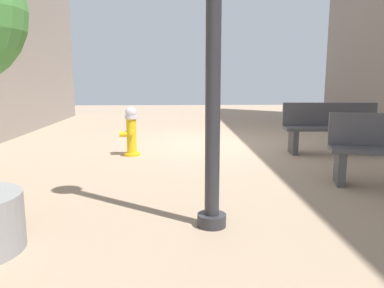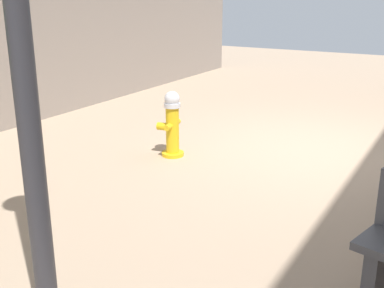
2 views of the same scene
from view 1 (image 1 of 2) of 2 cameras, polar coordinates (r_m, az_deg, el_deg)
The scene contains 3 objects.
ground_plane at distance 8.25m, azimuth 4.01°, elevation 0.08°, with size 23.40×23.40×0.00m, color tan.
fire_hydrant at distance 6.99m, azimuth -9.20°, elevation 1.91°, with size 0.38×0.41×0.90m.
bench_near at distance 7.60m, azimuth 20.24°, elevation 2.44°, with size 1.80×0.53×0.95m.
Camera 1 is at (0.89, 8.08, 1.42)m, focal length 35.29 mm.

